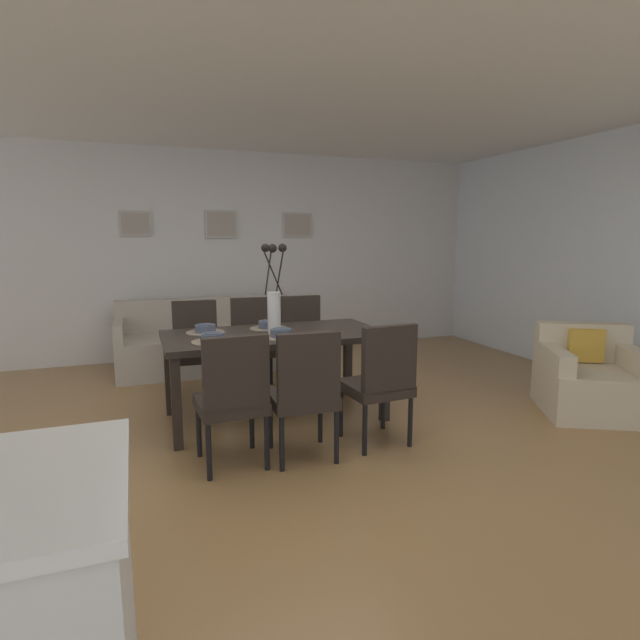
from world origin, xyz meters
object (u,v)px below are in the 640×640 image
Objects in this scene: dining_chair_near_left at (233,394)px; dining_chair_near_right at (196,344)px; bowl_near_right at (205,328)px; armchair at (590,380)px; sofa at (210,344)px; framed_picture_left at (136,224)px; centerpiece_vase at (274,299)px; bowl_far_right at (268,324)px; dining_chair_mid_right at (303,336)px; dining_table at (275,342)px; dining_chair_mid_left at (381,378)px; framed_picture_center at (221,224)px; dining_chair_far_left at (305,389)px; bowl_far_left at (281,332)px; framed_picture_right at (298,225)px; dining_chair_far_right at (254,339)px; bowl_near_left at (213,337)px.

dining_chair_near_left and dining_chair_near_right have the same top height.
bowl_near_right is 3.38m from armchair.
framed_picture_left is (-0.73, 0.63, 1.41)m from sofa.
centerpiece_vase reaches higher than bowl_far_right.
dining_chair_mid_right is at bearing -51.40° from sofa.
dining_chair_near_left is (-0.51, -0.83, -0.15)m from dining_table.
framed_picture_center is at bearing 99.73° from dining_chair_mid_left.
dining_table is 0.23m from bowl_far_right.
bowl_near_right is (-0.03, 1.03, 0.27)m from dining_chair_near_left.
dining_chair_near_left is 3.16m from armchair.
bowl_near_right is (-0.51, 1.08, 0.27)m from dining_chair_far_left.
framed_picture_right is (1.02, 2.71, 0.90)m from bowl_far_left.
framed_picture_center is at bearing 107.99° from dining_chair_mid_right.
armchair is (2.62, -1.70, -0.23)m from dining_chair_far_right.
framed_picture_right is at bearing 67.89° from dining_table.
dining_table is at bearing 162.68° from armchair.
centerpiece_vase is 0.68× the size of armchair.
framed_picture_left is at bearing 112.13° from centerpiece_vase.
dining_chair_far_right is (0.05, 1.76, 0.00)m from dining_chair_far_left.
dining_chair_far_left is at bearing -92.53° from bowl_far_left.
framed_picture_center reaches higher than bowl_far_right.
dining_chair_far_right reaches higher than dining_table.
bowl_far_right is at bearing 36.83° from bowl_near_left.
dining_chair_near_left is 1.00× the size of dining_chair_far_right.
armchair is at bearing -17.32° from dining_table.
dining_chair_mid_left is 5.41× the size of bowl_far_left.
armchair is (2.92, -2.70, 0.01)m from sofa.
dining_chair_mid_right is 1.21m from bowl_far_left.
dining_chair_near_right is 2.57m from framed_picture_right.
framed_picture_center reaches higher than dining_chair_far_left.
armchair is at bearing 1.28° from dining_chair_far_left.
dining_chair_mid_right is (0.52, -0.02, 0.00)m from dining_chair_far_right.
bowl_near_left is 0.54m from bowl_far_left.
dining_chair_far_right reaches higher than bowl_near_right.
dining_chair_mid_right reaches higher than bowl_near_left.
armchair is at bearing -42.74° from sofa.
bowl_near_left is 0.46× the size of framed_picture_left.
framed_picture_center reaches higher than bowl_near_left.
dining_chair_near_right is at bearing -104.44° from sofa.
framed_picture_right is at bearing -0.00° from framed_picture_left.
dining_chair_near_left is 0.85m from bowl_far_left.
dining_chair_far_left is 2.68m from armchair.
dining_chair_far_left is at bearing -73.26° from dining_chair_near_right.
armchair reaches higher than dining_table.
dining_chair_far_left is 0.85× the size of armchair.
sofa is (-0.28, 2.08, -0.50)m from bowl_far_left.
framed_picture_right reaches higher than sofa.
centerpiece_vase is at bearing 58.44° from dining_chair_near_left.
bowl_near_right is 1.00× the size of bowl_far_right.
dining_chair_far_left reaches higher than dining_table.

